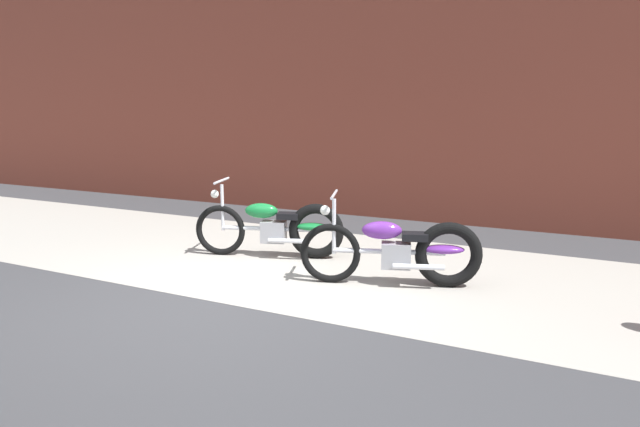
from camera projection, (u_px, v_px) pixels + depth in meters
name	position (u px, v px, depth m)	size (l,w,h in m)	color
ground_plane	(215.00, 302.00, 5.50)	(80.00, 80.00, 0.00)	#38383A
sidewalk_slab	(297.00, 260.00, 7.05)	(36.00, 3.50, 0.01)	#9E998E
brick_building_wall	(389.00, 77.00, 9.63)	(36.00, 0.50, 5.01)	brown
motorcycle_green	(279.00, 228.00, 7.14)	(1.94, 0.85, 1.03)	black
motorcycle_purple	(403.00, 251.00, 5.97)	(1.93, 0.87, 1.03)	black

